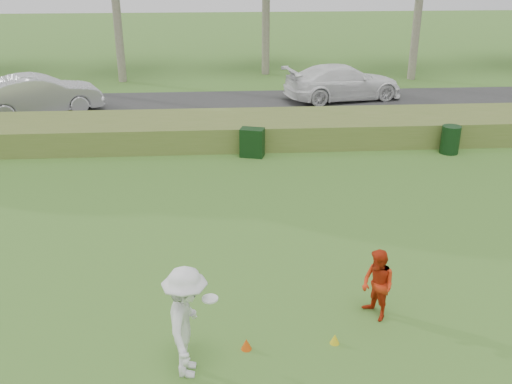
{
  "coord_description": "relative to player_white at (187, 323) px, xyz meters",
  "views": [
    {
      "loc": [
        -0.89,
        -8.62,
        6.71
      ],
      "look_at": [
        0.0,
        4.0,
        1.3
      ],
      "focal_mm": 40.0,
      "sensor_mm": 36.0,
      "label": 1
    }
  ],
  "objects": [
    {
      "name": "player_red",
      "position": [
        3.61,
        1.34,
        -0.28
      ],
      "size": [
        0.79,
        0.87,
        1.46
      ],
      "primitive_type": "imported",
      "rotation": [
        0.0,
        0.0,
        -1.15
      ],
      "color": "red",
      "rests_on": "ground"
    },
    {
      "name": "park_road",
      "position": [
        1.49,
        17.74,
        -0.98
      ],
      "size": [
        80.0,
        6.0,
        0.06
      ],
      "primitive_type": "cube",
      "color": "#2D2D2D",
      "rests_on": "ground"
    },
    {
      "name": "player_white",
      "position": [
        0.0,
        0.0,
        0.0
      ],
      "size": [
        0.96,
        1.36,
        2.02
      ],
      "rotation": [
        0.0,
        0.0,
        1.5
      ],
      "color": "white",
      "rests_on": "ground"
    },
    {
      "name": "car_mid",
      "position": [
        -7.03,
        16.97,
        -0.1
      ],
      "size": [
        5.45,
        3.79,
        1.7
      ],
      "primitive_type": "imported",
      "rotation": [
        0.0,
        0.0,
        2.0
      ],
      "color": "silver",
      "rests_on": "park_road"
    },
    {
      "name": "reed_strip",
      "position": [
        1.49,
        12.74,
        -0.56
      ],
      "size": [
        80.0,
        3.0,
        0.9
      ],
      "primitive_type": "cube",
      "color": "#566C2B",
      "rests_on": "ground"
    },
    {
      "name": "cone_yellow",
      "position": [
        2.65,
        0.57,
        -0.91
      ],
      "size": [
        0.18,
        0.18,
        0.2
      ],
      "primitive_type": "cone",
      "color": "gold",
      "rests_on": "ground"
    },
    {
      "name": "ground",
      "position": [
        1.49,
        0.74,
        -1.01
      ],
      "size": [
        120.0,
        120.0,
        0.0
      ],
      "primitive_type": "plane",
      "color": "#396C24",
      "rests_on": "ground"
    },
    {
      "name": "utility_cabinet",
      "position": [
        1.79,
        10.98,
        -0.51
      ],
      "size": [
        0.91,
        0.71,
        1.01
      ],
      "primitive_type": "cube",
      "rotation": [
        0.0,
        0.0,
        -0.28
      ],
      "color": "black",
      "rests_on": "ground"
    },
    {
      "name": "cone_orange",
      "position": [
        1.01,
        0.52,
        -0.9
      ],
      "size": [
        0.2,
        0.2,
        0.22
      ],
      "primitive_type": "cone",
      "color": "#D54A0B",
      "rests_on": "ground"
    },
    {
      "name": "trash_bin",
      "position": [
        8.81,
        10.85,
        -0.52
      ],
      "size": [
        0.68,
        0.68,
        0.99
      ],
      "primitive_type": "cylinder",
      "rotation": [
        0.0,
        0.0,
        -0.03
      ],
      "color": "black",
      "rests_on": "ground"
    },
    {
      "name": "car_right",
      "position": [
        6.62,
        18.68,
        -0.13
      ],
      "size": [
        5.99,
        3.43,
        1.63
      ],
      "primitive_type": "imported",
      "rotation": [
        0.0,
        0.0,
        1.78
      ],
      "color": "white",
      "rests_on": "park_road"
    }
  ]
}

